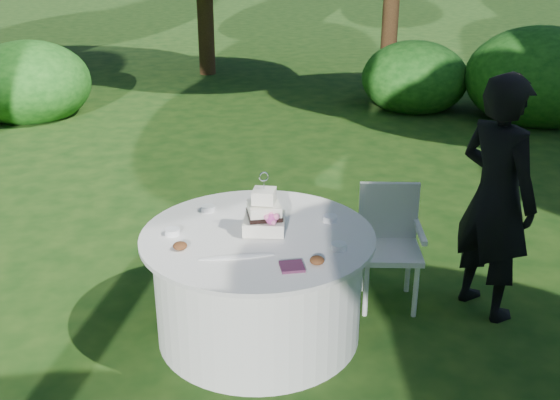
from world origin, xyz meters
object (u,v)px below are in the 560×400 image
object	(u,v)px
guest	(496,198)
table	(258,284)
cake	(264,215)
napkins	(292,267)
chair	(389,236)

from	to	relation	value
guest	table	world-z (taller)	guest
cake	napkins	bearing A→B (deg)	-80.57
napkins	cake	xyz separation A→B (m)	(-0.09, 0.54, 0.10)
napkins	chair	xyz separation A→B (m)	(0.88, 0.82, -0.26)
napkins	chair	distance (m)	1.23
guest	cake	bearing A→B (deg)	69.00
napkins	cake	bearing A→B (deg)	99.43
cake	chair	world-z (taller)	cake
cake	guest	bearing A→B (deg)	0.78
table	cake	distance (m)	0.50
table	cake	world-z (taller)	cake
guest	chair	bearing A→B (deg)	47.36
guest	chair	size ratio (longest dim) A/B	1.98
napkins	guest	size ratio (longest dim) A/B	0.08
table	cake	xyz separation A→B (m)	(0.05, 0.03, 0.50)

